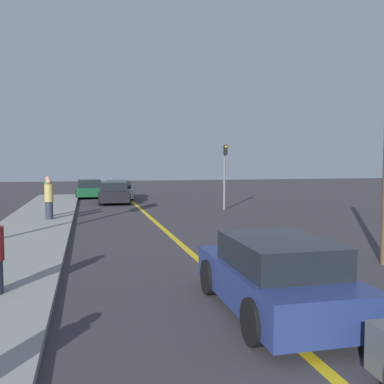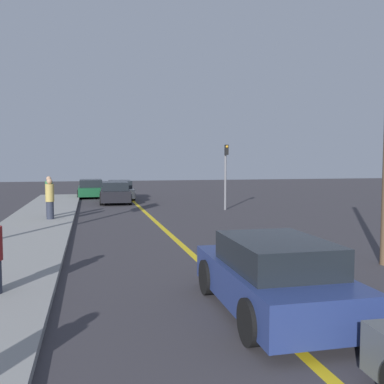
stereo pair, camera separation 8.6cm
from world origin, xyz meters
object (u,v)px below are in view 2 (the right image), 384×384
object	(u,v)px
car_far_distant	(115,193)
traffic_light	(226,170)
car_ahead_center	(273,276)
pedestrian_by_sign	(49,196)
car_parked_left_lot	(120,190)
car_oncoming_far	(91,189)
pedestrian_far_standing	(50,199)

from	to	relation	value
car_far_distant	traffic_light	size ratio (longest dim) A/B	1.15
car_ahead_center	pedestrian_by_sign	size ratio (longest dim) A/B	2.16
car_parked_left_lot	traffic_light	size ratio (longest dim) A/B	1.27
car_oncoming_far	traffic_light	distance (m)	12.67
car_parked_left_lot	pedestrian_by_sign	xyz separation A→B (m)	(-3.90, -10.21, 0.44)
car_oncoming_far	pedestrian_far_standing	xyz separation A→B (m)	(-1.78, -13.12, 0.39)
car_ahead_center	traffic_light	bearing A→B (deg)	75.82
car_ahead_center	pedestrian_far_standing	xyz separation A→B (m)	(-4.78, 12.71, 0.38)
car_oncoming_far	traffic_light	size ratio (longest dim) A/B	1.19
car_ahead_center	car_far_distant	bearing A→B (deg)	94.99
car_ahead_center	traffic_light	xyz separation A→B (m)	(4.17, 15.49, 1.57)
car_parked_left_lot	pedestrian_far_standing	distance (m)	11.80
car_far_distant	traffic_light	xyz separation A→B (m)	(5.67, -5.35, 1.56)
car_far_distant	traffic_light	world-z (taller)	traffic_light
car_ahead_center	car_oncoming_far	xyz separation A→B (m)	(-2.99, 25.83, -0.01)
car_oncoming_far	pedestrian_by_sign	world-z (taller)	pedestrian_by_sign
car_ahead_center	car_parked_left_lot	world-z (taller)	car_ahead_center
traffic_light	pedestrian_far_standing	bearing A→B (deg)	-162.70
car_oncoming_far	pedestrian_by_sign	size ratio (longest dim) A/B	2.31
car_parked_left_lot	car_far_distant	bearing A→B (deg)	-99.18
pedestrian_by_sign	traffic_light	world-z (taller)	traffic_light
pedestrian_by_sign	car_far_distant	bearing A→B (deg)	64.69
car_far_distant	traffic_light	bearing A→B (deg)	-41.52
car_ahead_center	pedestrian_by_sign	distance (m)	14.52
car_far_distant	pedestrian_by_sign	world-z (taller)	pedestrian_by_sign
car_oncoming_far	car_ahead_center	bearing A→B (deg)	-83.72
car_ahead_center	car_far_distant	size ratio (longest dim) A/B	0.97
pedestrian_by_sign	car_oncoming_far	bearing A→B (deg)	81.13
car_far_distant	car_parked_left_lot	world-z (taller)	car_far_distant
car_far_distant	car_oncoming_far	world-z (taller)	car_far_distant
car_parked_left_lot	pedestrian_by_sign	distance (m)	10.94
car_oncoming_far	pedestrian_far_standing	size ratio (longest dim) A/B	2.40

